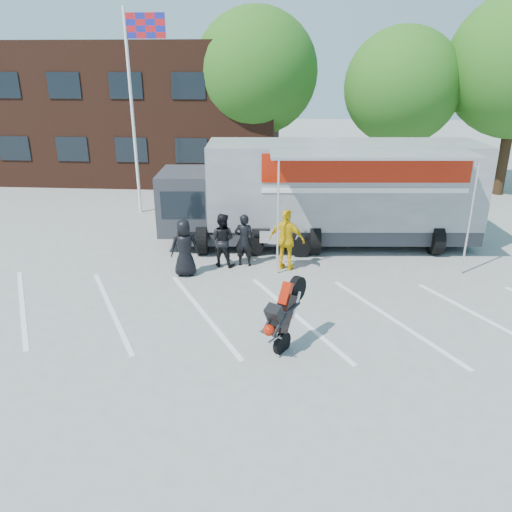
# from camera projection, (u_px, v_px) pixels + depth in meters

# --- Properties ---
(ground) EXTENTS (100.00, 100.00, 0.00)m
(ground) POSITION_uv_depth(u_px,v_px,m) (288.00, 336.00, 11.68)
(ground) COLOR gray
(ground) RESTS_ON ground
(parking_bay_lines) EXTENTS (18.09, 13.33, 0.01)m
(parking_bay_lines) POSITION_uv_depth(u_px,v_px,m) (288.00, 315.00, 12.61)
(parking_bay_lines) COLOR white
(parking_bay_lines) RESTS_ON ground
(office_building) EXTENTS (18.00, 8.00, 7.00)m
(office_building) POSITION_uv_depth(u_px,v_px,m) (116.00, 111.00, 27.89)
(office_building) COLOR #432015
(office_building) RESTS_ON ground
(flagpole) EXTENTS (1.61, 0.12, 8.00)m
(flagpole) POSITION_uv_depth(u_px,v_px,m) (137.00, 88.00, 19.62)
(flagpole) COLOR white
(flagpole) RESTS_ON ground
(tree_left) EXTENTS (6.12, 6.12, 8.64)m
(tree_left) POSITION_uv_depth(u_px,v_px,m) (256.00, 72.00, 24.71)
(tree_left) COLOR #382314
(tree_left) RESTS_ON ground
(tree_mid) EXTENTS (5.44, 5.44, 7.68)m
(tree_mid) POSITION_uv_depth(u_px,v_px,m) (402.00, 87.00, 23.49)
(tree_mid) COLOR #382314
(tree_mid) RESTS_ON ground
(transporter_truck) EXTENTS (11.44, 6.14, 3.52)m
(transporter_truck) POSITION_uv_depth(u_px,v_px,m) (325.00, 243.00, 17.72)
(transporter_truck) COLOR #92959A
(transporter_truck) RESTS_ON ground
(parked_motorcycle) EXTENTS (2.25, 0.75, 1.18)m
(parked_motorcycle) POSITION_uv_depth(u_px,v_px,m) (277.00, 256.00, 16.51)
(parked_motorcycle) COLOR #B8B8BD
(parked_motorcycle) RESTS_ON ground
(stunt_bike_rider) EXTENTS (1.38, 1.66, 1.77)m
(stunt_bike_rider) POSITION_uv_depth(u_px,v_px,m) (294.00, 341.00, 11.46)
(stunt_bike_rider) COLOR black
(stunt_bike_rider) RESTS_ON ground
(spectator_leather_a) EXTENTS (0.94, 0.72, 1.72)m
(spectator_leather_a) POSITION_uv_depth(u_px,v_px,m) (185.00, 248.00, 14.75)
(spectator_leather_a) COLOR black
(spectator_leather_a) RESTS_ON ground
(spectator_leather_b) EXTENTS (0.63, 0.43, 1.67)m
(spectator_leather_b) POSITION_uv_depth(u_px,v_px,m) (244.00, 240.00, 15.48)
(spectator_leather_b) COLOR black
(spectator_leather_b) RESTS_ON ground
(spectator_leather_c) EXTENTS (0.94, 0.80, 1.69)m
(spectator_leather_c) POSITION_uv_depth(u_px,v_px,m) (222.00, 240.00, 15.47)
(spectator_leather_c) COLOR black
(spectator_leather_c) RESTS_ON ground
(spectator_hivis) EXTENTS (1.20, 0.74, 1.91)m
(spectator_hivis) POSITION_uv_depth(u_px,v_px,m) (287.00, 240.00, 15.13)
(spectator_hivis) COLOR yellow
(spectator_hivis) RESTS_ON ground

